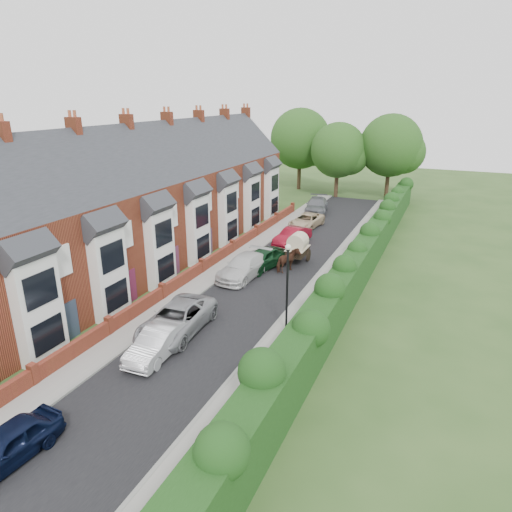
# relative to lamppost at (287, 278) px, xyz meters

# --- Properties ---
(ground) EXTENTS (140.00, 140.00, 0.00)m
(ground) POSITION_rel_lamppost_xyz_m (-3.40, -4.00, -3.30)
(ground) COLOR #2D4C1E
(ground) RESTS_ON ground
(road) EXTENTS (6.00, 58.00, 0.02)m
(road) POSITION_rel_lamppost_xyz_m (-3.90, 7.00, -3.29)
(road) COLOR black
(road) RESTS_ON ground
(pavement_hedge_side) EXTENTS (2.20, 58.00, 0.12)m
(pavement_hedge_side) POSITION_rel_lamppost_xyz_m (0.20, 7.00, -3.24)
(pavement_hedge_side) COLOR gray
(pavement_hedge_side) RESTS_ON ground
(pavement_house_side) EXTENTS (1.70, 58.00, 0.12)m
(pavement_house_side) POSITION_rel_lamppost_xyz_m (-7.75, 7.00, -3.24)
(pavement_house_side) COLOR gray
(pavement_house_side) RESTS_ON ground
(kerb_hedge_side) EXTENTS (0.18, 58.00, 0.13)m
(kerb_hedge_side) POSITION_rel_lamppost_xyz_m (-0.85, 7.00, -3.23)
(kerb_hedge_side) COLOR gray
(kerb_hedge_side) RESTS_ON ground
(kerb_house_side) EXTENTS (0.18, 58.00, 0.13)m
(kerb_house_side) POSITION_rel_lamppost_xyz_m (-6.95, 7.00, -3.23)
(kerb_house_side) COLOR gray
(kerb_house_side) RESTS_ON ground
(hedge) EXTENTS (2.10, 58.00, 2.85)m
(hedge) POSITION_rel_lamppost_xyz_m (2.00, 7.00, -1.70)
(hedge) COLOR #153711
(hedge) RESTS_ON ground
(terrace_row) EXTENTS (9.05, 40.50, 11.50)m
(terrace_row) POSITION_rel_lamppost_xyz_m (-14.27, 5.98, 1.18)
(terrace_row) COLOR maroon
(terrace_row) RESTS_ON ground
(garden_wall_row) EXTENTS (0.35, 40.35, 1.10)m
(garden_wall_row) POSITION_rel_lamppost_xyz_m (-8.75, 6.00, -2.84)
(garden_wall_row) COLOR brown
(garden_wall_row) RESTS_ON ground
(lamppost) EXTENTS (0.32, 0.32, 5.16)m
(lamppost) POSITION_rel_lamppost_xyz_m (0.00, 0.00, 0.00)
(lamppost) COLOR black
(lamppost) RESTS_ON ground
(tree_far_left) EXTENTS (7.14, 6.80, 9.29)m
(tree_far_left) POSITION_rel_lamppost_xyz_m (-6.05, 36.08, 2.41)
(tree_far_left) COLOR #332316
(tree_far_left) RESTS_ON ground
(tree_far_right) EXTENTS (7.98, 7.60, 10.31)m
(tree_far_right) POSITION_rel_lamppost_xyz_m (-0.01, 38.08, 3.02)
(tree_far_right) COLOR #332316
(tree_far_right) RESTS_ON ground
(tree_far_back) EXTENTS (8.40, 8.00, 10.82)m
(tree_far_back) POSITION_rel_lamppost_xyz_m (-11.99, 39.08, 3.32)
(tree_far_back) COLOR #332316
(tree_far_back) RESTS_ON ground
(car_navy) EXTENTS (1.91, 4.14, 1.37)m
(car_navy) POSITION_rel_lamppost_xyz_m (-5.86, -12.66, -2.61)
(car_navy) COLOR black
(car_navy) RESTS_ON ground
(car_silver_a) EXTENTS (1.74, 4.44, 1.44)m
(car_silver_a) POSITION_rel_lamppost_xyz_m (-5.12, -4.60, -2.58)
(car_silver_a) COLOR silver
(car_silver_a) RESTS_ON ground
(car_silver_b) EXTENTS (3.02, 5.93, 1.60)m
(car_silver_b) POSITION_rel_lamppost_xyz_m (-5.52, -2.30, -2.49)
(car_silver_b) COLOR #94969B
(car_silver_b) RESTS_ON ground
(car_white) EXTENTS (2.69, 5.60, 1.57)m
(car_white) POSITION_rel_lamppost_xyz_m (-5.62, 6.60, -2.51)
(car_white) COLOR silver
(car_white) RESTS_ON ground
(car_green) EXTENTS (2.91, 4.90, 1.56)m
(car_green) POSITION_rel_lamppost_xyz_m (-5.05, 8.60, -2.51)
(car_green) COLOR #10351A
(car_green) RESTS_ON ground
(car_red) EXTENTS (2.44, 4.59, 1.44)m
(car_red) POSITION_rel_lamppost_xyz_m (-5.00, 15.22, -2.58)
(car_red) COLOR maroon
(car_red) RESTS_ON ground
(car_beige) EXTENTS (2.73, 5.13, 1.37)m
(car_beige) POSITION_rel_lamppost_xyz_m (-5.47, 20.71, -2.61)
(car_beige) COLOR beige
(car_beige) RESTS_ON ground
(car_grey) EXTENTS (3.32, 5.88, 1.61)m
(car_grey) POSITION_rel_lamppost_xyz_m (-6.30, 27.07, -2.49)
(car_grey) COLOR slate
(car_grey) RESTS_ON ground
(horse) EXTENTS (1.55, 2.20, 1.69)m
(horse) POSITION_rel_lamppost_xyz_m (-3.07, 8.78, -2.45)
(horse) COLOR #412317
(horse) RESTS_ON ground
(horse_cart) EXTENTS (1.50, 3.31, 2.39)m
(horse_cart) POSITION_rel_lamppost_xyz_m (-3.07, 10.94, -1.93)
(horse_cart) COLOR black
(horse_cart) RESTS_ON ground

